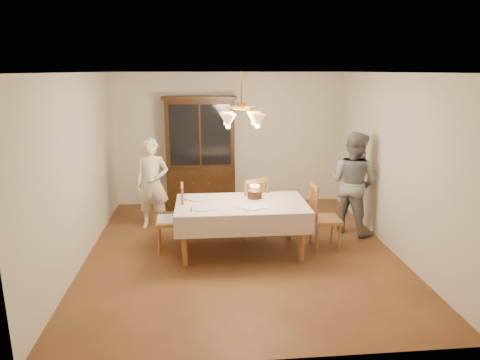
{
  "coord_description": "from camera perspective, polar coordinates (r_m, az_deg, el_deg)",
  "views": [
    {
      "loc": [
        -0.57,
        -5.91,
        2.63
      ],
      "look_at": [
        0.0,
        0.2,
        1.05
      ],
      "focal_mm": 32.0,
      "sensor_mm": 36.0,
      "label": 1
    }
  ],
  "objects": [
    {
      "name": "birthday_cake",
      "position": [
        6.4,
        1.97,
        -2.01
      ],
      "size": [
        0.3,
        0.3,
        0.21
      ],
      "color": "white",
      "rests_on": "dining_table"
    },
    {
      "name": "place_setting_near_left",
      "position": [
        5.95,
        -4.81,
        -3.88
      ],
      "size": [
        0.38,
        0.24,
        0.02
      ],
      "color": "white",
      "rests_on": "dining_table"
    },
    {
      "name": "room_shell",
      "position": [
        6.03,
        0.18,
        4.42
      ],
      "size": [
        5.0,
        5.0,
        5.0
      ],
      "color": "white",
      "rests_on": "ground"
    },
    {
      "name": "place_setting_far_left",
      "position": [
        6.41,
        -5.65,
        -2.54
      ],
      "size": [
        0.39,
        0.25,
        0.02
      ],
      "color": "white",
      "rests_on": "dining_table"
    },
    {
      "name": "adult_in_grey",
      "position": [
        7.23,
        14.82,
        -0.37
      ],
      "size": [
        1.02,
        1.03,
        1.68
      ],
      "primitive_type": "imported",
      "rotation": [
        0.0,
        0.0,
        2.31
      ],
      "color": "slate",
      "rests_on": "ground"
    },
    {
      "name": "ground",
      "position": [
        6.49,
        0.17,
        -9.45
      ],
      "size": [
        5.0,
        5.0,
        0.0
      ],
      "primitive_type": "plane",
      "color": "#593219",
      "rests_on": "ground"
    },
    {
      "name": "elderly_woman",
      "position": [
        7.36,
        -11.62,
        -0.5
      ],
      "size": [
        0.6,
        0.43,
        1.54
      ],
      "primitive_type": "imported",
      "rotation": [
        0.0,
        0.0,
        -0.12
      ],
      "color": "white",
      "rests_on": "ground"
    },
    {
      "name": "china_hutch",
      "position": [
        8.32,
        -5.29,
        3.36
      ],
      "size": [
        1.38,
        0.54,
        2.16
      ],
      "color": "black",
      "rests_on": "ground"
    },
    {
      "name": "chair_far_side",
      "position": [
        6.9,
        1.58,
        -4.04
      ],
      "size": [
        0.55,
        0.54,
        1.0
      ],
      "color": "brown",
      "rests_on": "ground"
    },
    {
      "name": "chair_right_end",
      "position": [
        6.58,
        11.21,
        -5.26
      ],
      "size": [
        0.42,
        0.44,
        1.0
      ],
      "color": "brown",
      "rests_on": "ground"
    },
    {
      "name": "chair_left_end",
      "position": [
        6.47,
        -9.19,
        -5.42
      ],
      "size": [
        0.44,
        0.46,
        1.0
      ],
      "color": "brown",
      "rests_on": "ground"
    },
    {
      "name": "dining_table",
      "position": [
        6.25,
        0.17,
        -3.72
      ],
      "size": [
        1.9,
        1.1,
        0.76
      ],
      "color": "brown",
      "rests_on": "ground"
    },
    {
      "name": "chandelier",
      "position": [
        5.98,
        0.18,
        8.16
      ],
      "size": [
        0.62,
        0.62,
        0.73
      ],
      "color": "#BF8C3F",
      "rests_on": "ground"
    },
    {
      "name": "place_setting_near_right",
      "position": [
        5.99,
        1.59,
        -3.69
      ],
      "size": [
        0.42,
        0.27,
        0.02
      ],
      "color": "white",
      "rests_on": "dining_table"
    }
  ]
}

